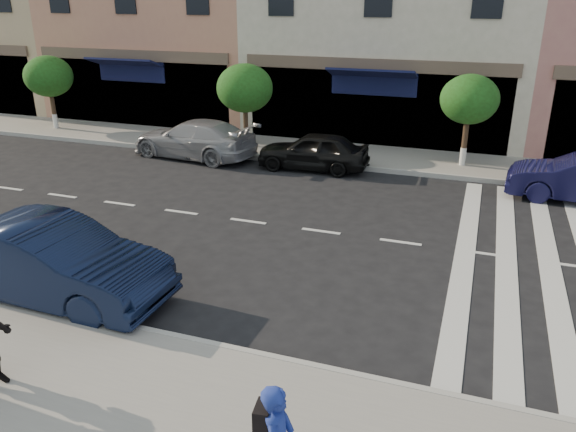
% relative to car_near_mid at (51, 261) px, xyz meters
% --- Properties ---
extents(ground, '(120.00, 120.00, 0.00)m').
position_rel_car_near_mid_xyz_m(ground, '(4.00, 0.91, -0.79)').
color(ground, black).
rests_on(ground, ground).
extents(sidewalk_far, '(60.00, 3.00, 0.15)m').
position_rel_car_near_mid_xyz_m(sidewalk_far, '(4.00, 11.91, -0.71)').
color(sidewalk_far, gray).
rests_on(sidewalk_far, ground).
extents(street_tree_wa, '(2.00, 2.00, 3.05)m').
position_rel_car_near_mid_xyz_m(street_tree_wa, '(-10.00, 11.71, 1.54)').
color(street_tree_wa, '#473323').
rests_on(street_tree_wa, sidewalk_far).
extents(street_tree_wb, '(2.10, 2.10, 3.06)m').
position_rel_car_near_mid_xyz_m(street_tree_wb, '(-1.00, 11.71, 1.52)').
color(street_tree_wb, '#473323').
rests_on(street_tree_wb, sidewalk_far).
extents(street_tree_c, '(1.90, 1.90, 3.04)m').
position_rel_car_near_mid_xyz_m(street_tree_c, '(7.00, 11.71, 1.57)').
color(street_tree_c, '#473323').
rests_on(street_tree_c, sidewalk_far).
extents(car_near_mid, '(4.83, 1.76, 1.58)m').
position_rel_car_near_mid_xyz_m(car_near_mid, '(0.00, 0.00, 0.00)').
color(car_near_mid, black).
rests_on(car_near_mid, ground).
extents(car_far_left, '(4.93, 2.51, 1.37)m').
position_rel_car_near_mid_xyz_m(car_far_left, '(-2.31, 10.01, -0.10)').
color(car_far_left, '#939398').
rests_on(car_far_left, ground).
extents(car_far_mid, '(3.81, 1.67, 1.28)m').
position_rel_car_near_mid_xyz_m(car_far_mid, '(2.21, 10.01, -0.15)').
color(car_far_mid, black).
rests_on(car_far_mid, ground).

